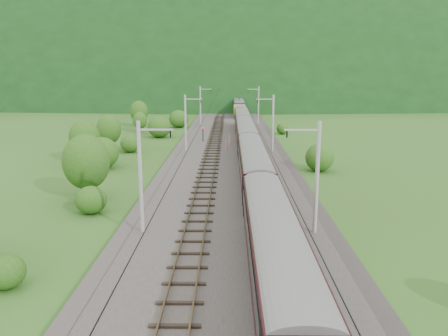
{
  "coord_description": "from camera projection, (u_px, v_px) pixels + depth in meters",
  "views": [
    {
      "loc": [
        0.07,
        -29.68,
        11.7
      ],
      "look_at": [
        -0.46,
        10.7,
        2.6
      ],
      "focal_mm": 35.0,
      "sensor_mm": 36.0,
      "label": 1
    }
  ],
  "objects": [
    {
      "name": "ground",
      "position": [
        228.0,
        236.0,
        31.53
      ],
      "size": [
        600.0,
        600.0,
        0.0
      ],
      "primitive_type": "plane",
      "color": "#2A4816",
      "rests_on": "ground"
    },
    {
      "name": "railbed",
      "position": [
        229.0,
        195.0,
        41.25
      ],
      "size": [
        14.0,
        220.0,
        0.3
      ],
      "primitive_type": "cube",
      "color": "#38332D",
      "rests_on": "ground"
    },
    {
      "name": "vegetation_right",
      "position": [
        421.0,
        240.0,
        27.15
      ],
      "size": [
        6.5,
        94.68,
        2.99
      ],
      "color": "#1D4913",
      "rests_on": "ground"
    },
    {
      "name": "overhead_wires",
      "position": [
        229.0,
        122.0,
        39.72
      ],
      "size": [
        4.83,
        198.0,
        0.03
      ],
      "color": "black",
      "rests_on": "ground"
    },
    {
      "name": "train",
      "position": [
        249.0,
        142.0,
        52.38
      ],
      "size": [
        2.69,
        128.38,
        4.67
      ],
      "color": "black",
      "rests_on": "ground"
    },
    {
      "name": "catenary_left",
      "position": [
        186.0,
        122.0,
        61.83
      ],
      "size": [
        2.54,
        192.28,
        8.0
      ],
      "color": "gray",
      "rests_on": "railbed"
    },
    {
      "name": "mountain_main",
      "position": [
        230.0,
        88.0,
        285.14
      ],
      "size": [
        504.0,
        360.0,
        244.0
      ],
      "primitive_type": "ellipsoid",
      "color": "black",
      "rests_on": "ground"
    },
    {
      "name": "mountain_ridge",
      "position": [
        69.0,
        86.0,
        325.68
      ],
      "size": [
        336.0,
        280.0,
        132.0
      ],
      "primitive_type": "ellipsoid",
      "color": "black",
      "rests_on": "ground"
    },
    {
      "name": "signal",
      "position": [
        203.0,
        133.0,
        70.68
      ],
      "size": [
        0.26,
        0.26,
        2.31
      ],
      "color": "black",
      "rests_on": "railbed"
    },
    {
      "name": "track_right",
      "position": [
        254.0,
        193.0,
        41.17
      ],
      "size": [
        2.4,
        220.0,
        0.27
      ],
      "color": "brown",
      "rests_on": "railbed"
    },
    {
      "name": "vegetation_left",
      "position": [
        101.0,
        150.0,
        50.99
      ],
      "size": [
        12.47,
        144.63,
        6.27
      ],
      "color": "#1D4913",
      "rests_on": "ground"
    },
    {
      "name": "hazard_post_far",
      "position": [
        230.0,
        140.0,
        68.0
      ],
      "size": [
        0.17,
        0.17,
        1.56
      ],
      "primitive_type": "cylinder",
      "color": "red",
      "rests_on": "railbed"
    },
    {
      "name": "hazard_post_near",
      "position": [
        226.0,
        145.0,
        63.29
      ],
      "size": [
        0.15,
        0.15,
        1.38
      ],
      "primitive_type": "cylinder",
      "color": "red",
      "rests_on": "railbed"
    },
    {
      "name": "catenary_right",
      "position": [
        272.0,
        122.0,
        61.68
      ],
      "size": [
        2.54,
        192.28,
        8.0
      ],
      "color": "gray",
      "rests_on": "railbed"
    },
    {
      "name": "track_left",
      "position": [
        203.0,
        193.0,
        41.23
      ],
      "size": [
        2.4,
        220.0,
        0.27
      ],
      "color": "brown",
      "rests_on": "railbed"
    }
  ]
}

